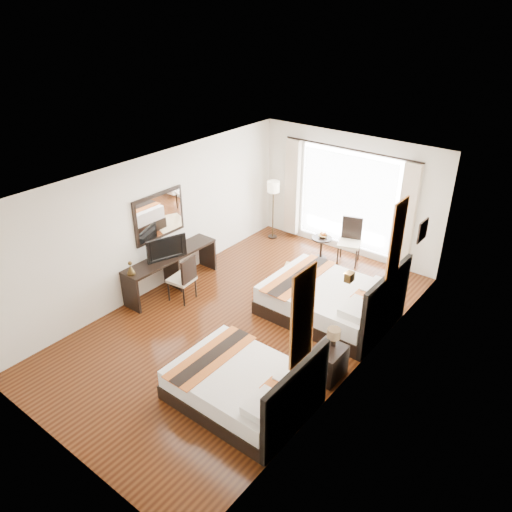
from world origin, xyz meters
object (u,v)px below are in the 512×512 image
Objects in this scene: television at (165,247)px; window_chair at (349,250)px; vase at (325,352)px; desk_chair at (183,286)px; console_desk at (172,271)px; nightstand at (328,362)px; table_lamp at (334,335)px; side_table at (321,248)px; bed_far at (331,301)px; fruit_bowl at (323,236)px; floor_lamp at (273,191)px; bed_near at (244,386)px.

television reaches higher than window_chair.
desk_chair reaches higher than vase.
desk_chair is at bearing -77.40° from television.
nightstand is at bearing -5.53° from console_desk.
table_lamp is at bearing -71.56° from television.
side_table is 0.63m from window_chair.
nightstand is 0.48m from table_lamp.
bed_far is 2.93m from desk_chair.
vase is at bearing -58.07° from side_table.
desk_chair is 3.46m from fruit_bowl.
console_desk is (-3.95, 0.25, -0.35)m from table_lamp.
fruit_bowl is at bearing 122.63° from nightstand.
vase reaches higher than fruit_bowl.
console_desk is at bearing 176.31° from table_lamp.
table_lamp is at bearing 91.08° from vase.
desk_chair is 3.55m from floor_lamp.
window_chair is at bearing 20.92° from side_table.
table_lamp is at bearing 5.78° from window_chair.
floor_lamp is 6.93× the size of fruit_bowl.
window_chair is (-1.59, 3.59, 0.05)m from nightstand.
table_lamp is 1.59× the size of fruit_bowl.
window_chair is (-1.59, 3.46, -0.41)m from table_lamp.
floor_lamp is at bearing 135.01° from vase.
nightstand is (0.68, 1.26, -0.03)m from bed_near.
bed_far is 1.64m from table_lamp.
bed_far is 3.42m from television.
nightstand is at bearing -86.30° from table_lamp.
table_lamp is 0.23× the size of floor_lamp.
side_table is at bearing -87.92° from window_chair.
table_lamp is 3.83m from window_chair.
television is (-3.94, 0.38, 0.43)m from vase.
console_desk is at bearing 28.51° from television.
bed_near is 2.76m from bed_far.
side_table is (-2.18, 3.50, -0.30)m from vase.
window_chair is at bearing 53.55° from console_desk.
desk_chair is (-2.62, -1.31, -0.04)m from bed_far.
bed_near reaches higher than desk_chair.
console_desk is (-3.28, 1.65, 0.08)m from bed_near.
table_lamp is at bearing 64.15° from bed_near.
bed_near is 15.38× the size of vase.
table_lamp is at bearing -59.27° from bed_far.
floor_lamp is at bearing 144.24° from bed_far.
television reaches higher than nightstand.
table_lamp is 3.92m from fruit_bowl.
fruit_bowl is (-2.17, 3.40, 0.29)m from nightstand.
television reaches higher than table_lamp.
table_lamp is 5.10m from floor_lamp.
table_lamp is 0.64× the size of side_table.
desk_chair is (-3.43, 0.05, -0.43)m from table_lamp.
side_table is at bearing 122.99° from nightstand.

